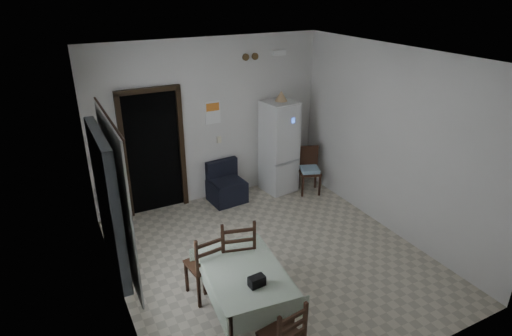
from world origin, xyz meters
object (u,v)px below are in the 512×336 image
object	(u,v)px
fridge	(279,147)
dining_chair_near_head	(281,335)
dining_chair_far_right	(236,251)
dining_table	(245,293)
dining_chair_far_left	(204,263)
navy_seat	(227,183)
corner_chair	(310,171)

from	to	relation	value
fridge	dining_chair_near_head	world-z (taller)	fridge
fridge	dining_chair_far_right	world-z (taller)	fridge
dining_table	dining_chair_far_left	size ratio (longest dim) A/B	1.34
dining_chair_far_right	dining_chair_near_head	bearing A→B (deg)	98.25
navy_seat	dining_table	size ratio (longest dim) A/B	0.57
fridge	navy_seat	xyz separation A→B (m)	(-1.09, -0.00, -0.50)
corner_chair	dining_chair_far_right	world-z (taller)	dining_chair_far_right
dining_table	dining_chair_far_right	xyz separation A→B (m)	(0.16, 0.56, 0.20)
dining_chair_far_right	dining_chair_far_left	bearing A→B (deg)	11.54
fridge	dining_chair_near_head	xyz separation A→B (m)	(-2.09, -3.65, -0.43)
dining_chair_near_head	dining_table	bearing A→B (deg)	-99.11
navy_seat	corner_chair	size ratio (longest dim) A/B	0.84
dining_table	fridge	bearing A→B (deg)	59.31
fridge	dining_chair_near_head	distance (m)	4.23
dining_chair_far_left	dining_chair_far_right	bearing A→B (deg)	170.79
dining_table	dining_chair_far_right	world-z (taller)	dining_chair_far_right
dining_chair_far_left	dining_chair_near_head	distance (m)	1.47
navy_seat	dining_table	distance (m)	2.97
navy_seat	dining_chair_far_right	distance (m)	2.40
navy_seat	dining_chair_far_right	world-z (taller)	dining_chair_far_right
fridge	dining_table	bearing A→B (deg)	-134.04
dining_chair_far_left	dining_chair_far_right	distance (m)	0.44
dining_chair_far_left	dining_chair_near_head	xyz separation A→B (m)	(0.27, -1.44, -0.04)
dining_chair_near_head	dining_chair_far_left	bearing A→B (deg)	-88.06
navy_seat	dining_chair_near_head	distance (m)	3.79
corner_chair	dining_table	world-z (taller)	corner_chair
dining_chair_far_right	dining_chair_near_head	xyz separation A→B (m)	(-0.16, -1.42, -0.09)
dining_chair_near_head	corner_chair	bearing A→B (deg)	-136.72
navy_seat	dining_chair_near_head	bearing A→B (deg)	-109.86
dining_table	dining_chair_near_head	world-z (taller)	dining_chair_near_head
corner_chair	dining_table	bearing A→B (deg)	-116.00
dining_table	navy_seat	bearing A→B (deg)	76.35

